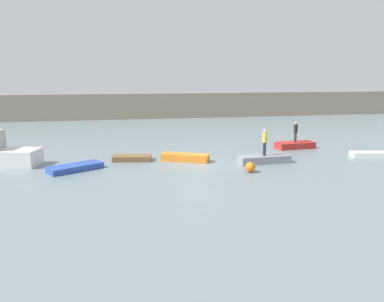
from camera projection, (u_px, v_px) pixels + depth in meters
The scene contains 11 objects.
ground_plane at pixel (198, 165), 25.46m from camera, with size 120.00×120.00×0.00m, color slate.
embankment_wall at pixel (159, 106), 51.24m from camera, with size 80.00×1.20×3.42m, color gray.
rowboat_blue at pixel (75, 167), 23.98m from camera, with size 3.38×1.28×0.37m, color #2B4CAD.
rowboat_brown at pixel (132, 158), 26.65m from camera, with size 2.67×1.20×0.37m, color brown.
rowboat_orange at pixel (185, 157), 26.52m from camera, with size 3.37×0.94×0.52m, color orange.
rowboat_grey at pixel (264, 159), 25.98m from camera, with size 3.59×1.13×0.52m, color gray.
rowboat_red at pixel (295, 145), 31.02m from camera, with size 3.19×1.29×0.52m, color red.
rowboat_white at pixel (372, 154), 27.87m from camera, with size 3.12×0.96×0.36m, color white.
person_yellow_shirt at pixel (265, 141), 25.72m from camera, with size 0.32×0.32×1.84m.
person_dark_shirt at pixel (296, 131), 30.77m from camera, with size 0.32×0.32×1.67m.
mooring_buoy at pixel (250, 167), 23.52m from camera, with size 0.64×0.64×0.64m, color orange.
Camera 1 is at (-5.00, -24.23, 6.12)m, focal length 35.05 mm.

